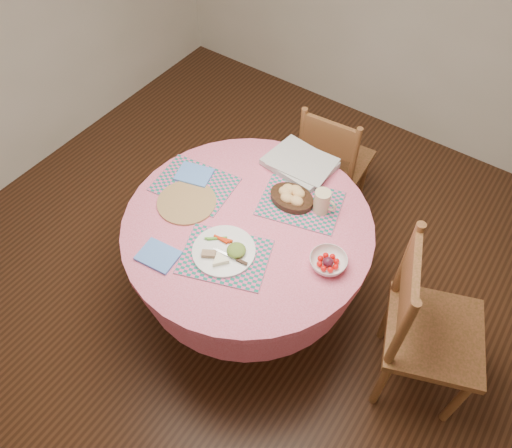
# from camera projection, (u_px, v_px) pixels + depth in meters

# --- Properties ---
(ground) EXTENTS (4.00, 4.00, 0.00)m
(ground) POSITION_uv_depth(u_px,v_px,m) (249.00, 301.00, 3.02)
(ground) COLOR #331C0F
(ground) RESTS_ON ground
(room_envelope) EXTENTS (4.01, 4.01, 2.71)m
(room_envelope) POSITION_uv_depth(u_px,v_px,m) (244.00, 44.00, 1.69)
(room_envelope) COLOR silver
(room_envelope) RESTS_ON ground
(dining_table) EXTENTS (1.24, 1.24, 0.75)m
(dining_table) POSITION_uv_depth(u_px,v_px,m) (248.00, 247.00, 2.59)
(dining_table) COLOR pink
(dining_table) RESTS_ON ground
(chair_right) EXTENTS (0.59, 0.60, 1.02)m
(chair_right) POSITION_uv_depth(u_px,v_px,m) (424.00, 326.00, 2.33)
(chair_right) COLOR brown
(chair_right) RESTS_ON ground
(chair_back) EXTENTS (0.44, 0.42, 0.88)m
(chair_back) POSITION_uv_depth(u_px,v_px,m) (332.00, 160.00, 3.13)
(chair_back) COLOR brown
(chair_back) RESTS_ON ground
(placemat_front) EXTENTS (0.48, 0.42, 0.01)m
(placemat_front) POSITION_uv_depth(u_px,v_px,m) (225.00, 257.00, 2.31)
(placemat_front) COLOR #136F5C
(placemat_front) RESTS_ON dining_table
(placemat_left) EXTENTS (0.44, 0.35, 0.01)m
(placemat_left) POSITION_uv_depth(u_px,v_px,m) (195.00, 184.00, 2.60)
(placemat_left) COLOR #136F5C
(placemat_left) RESTS_ON dining_table
(placemat_back) EXTENTS (0.46, 0.39, 0.01)m
(placemat_back) POSITION_uv_depth(u_px,v_px,m) (300.00, 203.00, 2.51)
(placemat_back) COLOR #136F5C
(placemat_back) RESTS_ON dining_table
(wicker_trivet) EXTENTS (0.30, 0.30, 0.01)m
(wicker_trivet) POSITION_uv_depth(u_px,v_px,m) (187.00, 202.00, 2.52)
(wicker_trivet) COLOR #9D7344
(wicker_trivet) RESTS_ON dining_table
(napkin_near) EXTENTS (0.19, 0.16, 0.01)m
(napkin_near) POSITION_uv_depth(u_px,v_px,m) (158.00, 256.00, 2.31)
(napkin_near) COLOR #5788DF
(napkin_near) RESTS_ON dining_table
(napkin_far) EXTENTS (0.21, 0.18, 0.01)m
(napkin_far) POSITION_uv_depth(u_px,v_px,m) (194.00, 175.00, 2.63)
(napkin_far) COLOR #5788DF
(napkin_far) RESTS_ON placemat_left
(dinner_plate) EXTENTS (0.30, 0.30, 0.05)m
(dinner_plate) POSITION_uv_depth(u_px,v_px,m) (224.00, 251.00, 2.31)
(dinner_plate) COLOR white
(dinner_plate) RESTS_ON placemat_front
(bread_bowl) EXTENTS (0.23, 0.23, 0.08)m
(bread_bowl) POSITION_uv_depth(u_px,v_px,m) (292.00, 196.00, 2.50)
(bread_bowl) COLOR black
(bread_bowl) RESTS_ON placemat_back
(latte_mug) EXTENTS (0.12, 0.08, 0.13)m
(latte_mug) POSITION_uv_depth(u_px,v_px,m) (322.00, 202.00, 2.43)
(latte_mug) COLOR beige
(latte_mug) RESTS_ON placemat_back
(fruit_bowl) EXTENTS (0.23, 0.23, 0.05)m
(fruit_bowl) POSITION_uv_depth(u_px,v_px,m) (328.00, 262.00, 2.26)
(fruit_bowl) COLOR white
(fruit_bowl) RESTS_ON dining_table
(newspaper_stack) EXTENTS (0.37, 0.31, 0.04)m
(newspaper_stack) POSITION_uv_depth(u_px,v_px,m) (300.00, 163.00, 2.66)
(newspaper_stack) COLOR silver
(newspaper_stack) RESTS_ON dining_table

